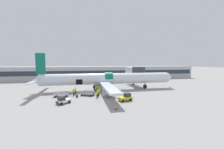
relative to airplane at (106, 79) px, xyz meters
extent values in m
plane|color=gray|center=(-2.02, -6.24, -3.18)|extent=(500.00, 500.00, 0.00)
cube|color=#B2B2B7|center=(-2.02, 30.06, -0.10)|extent=(103.43, 11.99, 6.15)
cube|color=#232D3D|center=(-2.02, 24.01, 0.20)|extent=(101.36, 0.16, 1.97)
cylinder|color=#4C4C51|center=(10.71, 6.73, -1.49)|extent=(0.60, 0.60, 3.37)
cube|color=silver|center=(10.71, 6.73, 1.65)|extent=(2.91, 10.32, 2.91)
cube|color=#333842|center=(10.71, 2.17, 1.65)|extent=(3.78, 1.60, 3.49)
cylinder|color=silver|center=(0.52, 0.00, 0.13)|extent=(37.07, 3.15, 3.15)
sphere|color=silver|center=(19.05, 0.00, 0.13)|extent=(2.99, 2.99, 2.99)
cone|color=silver|center=(-18.01, 0.00, 0.13)|extent=(3.62, 2.89, 2.89)
cylinder|color=#0F6B56|center=(0.52, -0.03, 0.41)|extent=(2.22, 3.15, 3.15)
cube|color=#0F6B56|center=(-17.42, 0.00, 4.46)|extent=(2.36, 0.28, 5.52)
cube|color=silver|center=(-17.40, -4.54, 0.44)|extent=(1.02, 9.08, 0.20)
cube|color=silver|center=(-17.40, 4.54, 0.44)|extent=(1.02, 9.08, 0.20)
cube|color=silver|center=(-0.96, -8.57, -0.74)|extent=(2.44, 16.21, 0.40)
cube|color=silver|center=(-0.96, 8.58, -0.74)|extent=(2.44, 16.21, 0.40)
cylinder|color=#B2B7BF|center=(-0.76, -8.38, -1.87)|extent=(2.83, 1.97, 1.97)
cylinder|color=#B2B7BF|center=(-0.76, 8.38, -1.87)|extent=(2.83, 1.97, 1.97)
cube|color=black|center=(-7.63, -1.55, -0.42)|extent=(1.70, 0.12, 1.40)
cylinder|color=#56565B|center=(12.01, 0.00, -1.61)|extent=(0.22, 0.22, 1.90)
sphere|color=black|center=(12.01, 0.00, -2.56)|extent=(1.25, 1.25, 1.25)
cylinder|color=#56565B|center=(-3.18, -2.27, -1.61)|extent=(0.22, 0.22, 1.90)
sphere|color=black|center=(-3.18, -2.27, -2.56)|extent=(1.25, 1.25, 1.25)
cylinder|color=#56565B|center=(-3.18, 2.27, -1.61)|extent=(0.22, 0.22, 1.90)
sphere|color=black|center=(-3.18, 2.27, -2.56)|extent=(1.25, 1.25, 1.25)
cube|color=yellow|center=(1.93, -12.12, -2.64)|extent=(3.05, 2.10, 0.60)
cube|color=#232833|center=(2.39, -11.97, -1.99)|extent=(1.53, 1.44, 0.69)
cube|color=black|center=(3.30, -11.68, -2.76)|extent=(0.48, 1.15, 0.30)
sphere|color=black|center=(3.02, -12.42, -2.90)|extent=(0.56, 0.56, 0.56)
sphere|color=black|center=(2.64, -11.24, -2.90)|extent=(0.56, 0.56, 0.56)
sphere|color=black|center=(1.22, -13.00, -2.90)|extent=(0.56, 0.56, 0.56)
sphere|color=black|center=(0.84, -11.82, -2.90)|extent=(0.56, 0.56, 0.56)
cube|color=white|center=(-10.26, -11.61, -2.69)|extent=(2.78, 2.53, 0.52)
cube|color=#232833|center=(-10.62, -11.88, -2.12)|extent=(1.56, 1.55, 0.62)
cube|color=black|center=(-11.31, -12.40, -2.79)|extent=(0.78, 0.99, 0.26)
sphere|color=black|center=(-11.31, -11.64, -2.90)|extent=(0.56, 0.56, 0.56)
sphere|color=black|center=(-10.59, -12.61, -2.90)|extent=(0.56, 0.56, 0.56)
sphere|color=black|center=(-9.94, -10.61, -2.90)|extent=(0.56, 0.56, 0.56)
sphere|color=black|center=(-9.22, -11.58, -2.90)|extent=(0.56, 0.56, 0.56)
cube|color=#999BA0|center=(-5.57, -5.70, -2.72)|extent=(3.74, 3.02, 0.05)
cube|color=#999BA0|center=(-4.11, -6.39, -2.44)|extent=(0.82, 1.64, 0.50)
cube|color=#999BA0|center=(-5.94, -6.48, -2.44)|extent=(2.95, 1.43, 0.50)
cube|color=#999BA0|center=(-5.20, -4.92, -2.44)|extent=(2.95, 1.43, 0.50)
cube|color=#333338|center=(-3.67, -6.59, -2.91)|extent=(0.85, 0.46, 0.06)
sphere|color=black|center=(-4.91, -7.00, -2.98)|extent=(0.40, 0.40, 0.40)
sphere|color=black|center=(-4.14, -5.38, -2.98)|extent=(0.40, 0.40, 0.40)
sphere|color=black|center=(-6.99, -6.01, -2.98)|extent=(0.40, 0.40, 0.40)
sphere|color=black|center=(-6.23, -4.39, -2.98)|extent=(0.40, 0.40, 0.40)
cube|color=olive|center=(-5.43, -5.64, -2.46)|extent=(0.53, 0.34, 0.47)
cube|color=#721951|center=(-4.72, -5.97, -2.48)|extent=(0.48, 0.35, 0.43)
cube|color=#B7BABF|center=(-11.65, -5.48, -2.69)|extent=(3.36, 1.78, 0.05)
cube|color=#B7BABF|center=(-10.02, -5.45, -2.41)|extent=(0.09, 1.73, 0.52)
cube|color=#B7BABF|center=(-11.64, -6.31, -2.41)|extent=(3.26, 0.12, 0.52)
cube|color=#B7BABF|center=(-11.67, -4.65, -2.41)|extent=(3.26, 0.12, 0.52)
cube|color=#333338|center=(-9.54, -5.44, -2.90)|extent=(0.90, 0.10, 0.06)
sphere|color=black|center=(-10.47, -6.32, -2.98)|extent=(0.40, 0.40, 0.40)
sphere|color=black|center=(-10.50, -4.60, -2.98)|extent=(0.40, 0.40, 0.40)
sphere|color=black|center=(-12.80, -6.36, -2.98)|extent=(0.40, 0.40, 0.40)
sphere|color=black|center=(-12.84, -4.64, -2.98)|extent=(0.40, 0.40, 0.40)
cube|color=#4C1E1E|center=(-11.51, -5.66, -2.43)|extent=(0.43, 0.32, 0.47)
cube|color=#721951|center=(-12.77, -5.61, -2.45)|extent=(0.35, 0.26, 0.44)
cube|color=#721951|center=(-10.44, -5.08, -2.48)|extent=(0.51, 0.27, 0.37)
cylinder|color=#2D2D33|center=(-2.79, -5.50, -2.77)|extent=(0.42, 0.42, 0.82)
cylinder|color=#B7E019|center=(-2.79, -5.50, -2.04)|extent=(0.54, 0.54, 0.64)
sphere|color=tan|center=(-2.79, -5.50, -1.61)|extent=(0.23, 0.23, 0.23)
cylinder|color=#B7E019|center=(-2.96, -5.64, -2.11)|extent=(0.17, 0.17, 0.59)
cylinder|color=#B7E019|center=(-2.62, -5.35, -2.11)|extent=(0.17, 0.17, 0.59)
cylinder|color=#1E2338|center=(-8.85, -5.16, -2.76)|extent=(0.35, 0.35, 0.84)
cylinder|color=#B7E019|center=(-8.85, -5.16, -2.01)|extent=(0.45, 0.45, 0.66)
sphere|color=tan|center=(-8.85, -5.16, -1.56)|extent=(0.23, 0.23, 0.23)
cylinder|color=#B7E019|center=(-8.61, -5.13, -2.08)|extent=(0.14, 0.14, 0.61)
cylinder|color=#B7E019|center=(-9.08, -5.19, -2.08)|extent=(0.14, 0.14, 0.61)
cylinder|color=#1E2338|center=(-3.54, -8.43, -2.79)|extent=(0.40, 0.40, 0.78)
cylinder|color=#CCE523|center=(-3.54, -8.43, -2.09)|extent=(0.51, 0.51, 0.62)
sphere|color=brown|center=(-3.54, -8.43, -1.67)|extent=(0.22, 0.22, 0.22)
cylinder|color=#CCE523|center=(-3.36, -8.31, -2.16)|extent=(0.16, 0.16, 0.57)
cylinder|color=#CCE523|center=(-3.72, -8.56, -2.16)|extent=(0.16, 0.16, 0.57)
cylinder|color=#1E2338|center=(-8.51, -3.76, -2.75)|extent=(0.43, 0.43, 0.86)
cylinder|color=#CCE523|center=(-8.51, -3.76, -1.98)|extent=(0.55, 0.55, 0.68)
sphere|color=tan|center=(-8.51, -3.76, -1.52)|extent=(0.24, 0.24, 0.24)
cylinder|color=#CCE523|center=(-8.38, -3.96, -2.06)|extent=(0.18, 0.18, 0.62)
cylinder|color=#CCE523|center=(-8.63, -3.55, -2.06)|extent=(0.18, 0.18, 0.62)
cylinder|color=black|center=(-3.16, -7.12, -2.73)|extent=(0.44, 0.44, 0.90)
cylinder|color=#B7E019|center=(-3.16, -7.12, -1.93)|extent=(0.57, 0.57, 0.71)
sphere|color=brown|center=(-3.16, -7.12, -1.45)|extent=(0.25, 0.25, 0.25)
cylinder|color=#B7E019|center=(-2.94, -7.24, -2.01)|extent=(0.18, 0.18, 0.65)
cylinder|color=#B7E019|center=(-3.39, -7.01, -2.01)|extent=(0.18, 0.18, 0.65)
cylinder|color=#2D2D33|center=(-3.31, -2.90, -2.73)|extent=(0.35, 0.35, 0.90)
cylinder|color=#CCE523|center=(-3.31, -2.90, -1.93)|extent=(0.45, 0.45, 0.70)
sphere|color=#9E7556|center=(-3.31, -2.90, -1.46)|extent=(0.25, 0.25, 0.25)
cylinder|color=#CCE523|center=(-3.33, -3.15, -2.01)|extent=(0.14, 0.14, 0.65)
cylinder|color=#CCE523|center=(-3.29, -2.66, -2.01)|extent=(0.14, 0.14, 0.65)
cube|color=black|center=(-8.01, -7.29, -2.93)|extent=(0.50, 0.35, 0.50)
cube|color=black|center=(-8.01, -7.29, -2.62)|extent=(0.28, 0.11, 0.12)
cube|color=black|center=(20.13, -0.62, -3.17)|extent=(0.56, 0.56, 0.03)
cone|color=orange|center=(20.13, -0.62, -2.90)|extent=(0.41, 0.41, 0.56)
cylinder|color=white|center=(20.13, -0.62, -2.87)|extent=(0.24, 0.24, 0.07)
cube|color=black|center=(-1.15, -16.90, -3.17)|extent=(0.51, 0.51, 0.03)
cone|color=orange|center=(-1.15, -16.90, -2.79)|extent=(0.38, 0.38, 0.79)
cylinder|color=white|center=(-1.15, -16.90, -2.75)|extent=(0.22, 0.22, 0.09)
cube|color=black|center=(0.34, -7.26, -3.17)|extent=(0.45, 0.45, 0.03)
cone|color=orange|center=(0.34, -7.26, -2.85)|extent=(0.34, 0.34, 0.65)
cylinder|color=white|center=(0.34, -7.26, -2.82)|extent=(0.19, 0.19, 0.08)
camera|label=1|loc=(-6.32, -38.86, 4.57)|focal=22.00mm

